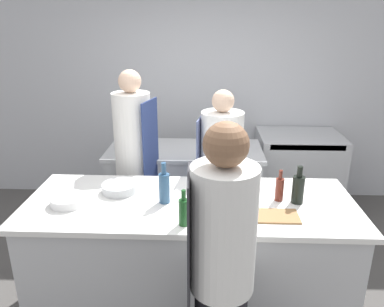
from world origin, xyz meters
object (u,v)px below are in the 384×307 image
Objects in this scene: chef_at_pass_far at (220,181)px; bottle_cooking_oil at (280,188)px; chef_at_prep_near at (221,274)px; chef_at_stove at (135,165)px; bottle_olive_oil at (298,188)px; bowl_prep_small at (119,188)px; bottle_vinegar at (164,187)px; bottle_wine at (184,211)px; oven_range at (297,172)px; cup at (226,182)px; bowl_ceramic_blue at (68,200)px; bowl_mixing_large at (226,203)px.

chef_at_pass_far is 0.75m from bottle_cooking_oil.
chef_at_stove is (-0.76, 1.54, 0.03)m from chef_at_prep_near.
bottle_olive_oil reaches higher than bowl_prep_small.
bottle_wine is (0.16, -0.31, -0.02)m from bottle_vinegar.
chef_at_stove is at bearing 90.09° from bowl_prep_small.
cup is (-0.93, -1.48, 0.51)m from oven_range.
oven_range is 2.42m from bowl_prep_small.
cup is at bearing -167.11° from chef_at_pass_far.
bottle_olive_oil is (0.58, 0.78, 0.17)m from chef_at_prep_near.
cup is at bearing 72.41° from chef_at_stove.
chef_at_stove reaches higher than bottle_cooking_oil.
oven_range is 1.83m from cup.
chef_at_pass_far is 5.81× the size of bottle_olive_oil.
bowl_mixing_large is at bearing -0.01° from bowl_ceramic_blue.
bottle_wine reaches higher than bowl_prep_small.
bottle_olive_oil is at bearing -13.75° from bottle_cooking_oil.
chef_at_pass_far reaches higher than bowl_prep_small.
bottle_vinegar is (-1.39, -1.74, 0.58)m from oven_range.
cup is (0.03, -0.40, 0.16)m from chef_at_pass_far.
bowl_prep_small is 1.09× the size of bowl_ceramic_blue.
cup is (0.46, 0.26, -0.07)m from bottle_vinegar.
bottle_cooking_oil reaches higher than cup.
bowl_mixing_large is 1.01× the size of bowl_prep_small.
bottle_olive_oil is (1.34, -0.76, 0.14)m from chef_at_stove.
bottle_olive_oil is 1.67m from bowl_ceramic_blue.
bottle_cooking_oil is 0.43m from cup.
oven_range is at bearing 51.32° from bottle_vinegar.
cup is (1.16, 0.32, 0.02)m from bowl_ceramic_blue.
chef_at_pass_far reaches higher than bottle_wine.
bowl_prep_small is at bearing 164.60° from bowl_mixing_large.
chef_at_pass_far is at bearing 56.54° from bottle_vinegar.
oven_range is at bearing -23.80° from chef_at_prep_near.
bottle_cooking_oil is (0.45, 0.81, 0.15)m from chef_at_prep_near.
chef_at_pass_far is 0.95m from bowl_prep_small.
chef_at_prep_near is 0.94m from bottle_cooking_oil.
chef_at_prep_near is 1.40m from chef_at_pass_far.
chef_at_pass_far reaches higher than oven_range.
bottle_vinegar reaches higher than oven_range.
bottle_cooking_oil is (0.68, 0.38, -0.00)m from bottle_wine.
bottle_vinegar is (-0.43, -0.65, 0.23)m from chef_at_pass_far.
chef_at_stove reaches higher than bowl_mixing_large.
bottle_olive_oil is 0.13m from bottle_cooking_oil.
bottle_vinegar is at bearing -23.66° from bowl_prep_small.
bottle_cooking_oil is at bearing 74.39° from chef_at_stove.
bottle_olive_oil reaches higher than bottle_wine.
chef_at_prep_near is at bearing -94.74° from bowl_mixing_large.
bottle_cooking_oil is at bearing 166.25° from bottle_olive_oil.
bottle_wine is at bearing -139.14° from bowl_mixing_large.
bowl_mixing_large is 0.32m from cup.
chef_at_pass_far is 6.89× the size of bottle_cooking_oil.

